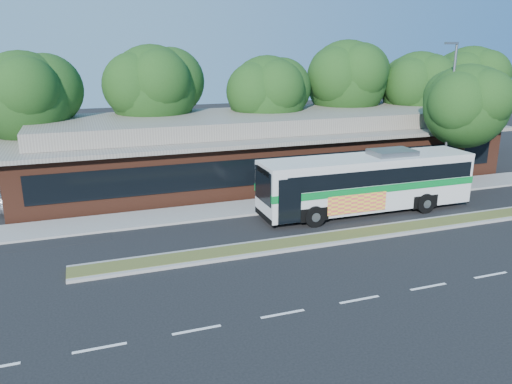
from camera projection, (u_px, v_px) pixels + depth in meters
ground at (360, 241)px, 23.49m from camera, size 120.00×120.00×0.00m
median_strip at (353, 235)px, 24.01m from camera, size 26.00×1.10×0.15m
sidewalk at (303, 202)px, 29.26m from camera, size 44.00×2.60×0.12m
plaza_building at (264, 147)px, 34.65m from camera, size 33.20×11.20×4.45m
lamp_post at (449, 113)px, 30.63m from camera, size 0.93×0.18×9.07m
tree_bg_a at (31, 96)px, 30.85m from camera, size 6.47×5.80×8.63m
tree_bg_b at (158, 87)px, 34.27m from camera, size 6.69×6.00×9.00m
tree_bg_c at (272, 93)px, 36.08m from camera, size 6.24×5.60×8.26m
tree_bg_d at (351, 79)px, 39.03m from camera, size 6.91×6.20×9.37m
tree_bg_e at (422, 86)px, 40.23m from camera, size 6.47×5.80×8.50m
tree_bg_f at (473, 80)px, 42.99m from camera, size 6.69×6.00×8.92m
transit_bus at (368, 179)px, 27.14m from camera, size 12.11×2.91×3.39m
sedan at (49, 197)px, 27.63m from camera, size 5.43×2.64×1.52m
sidewalk_tree at (470, 104)px, 31.39m from camera, size 5.82×5.22×7.82m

